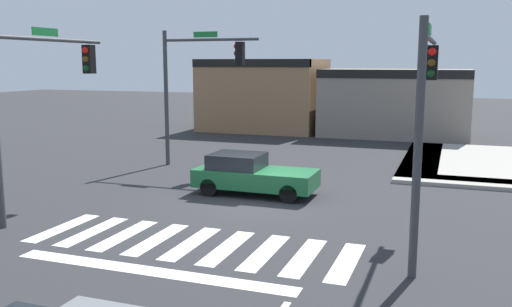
# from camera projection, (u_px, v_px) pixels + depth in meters

# --- Properties ---
(ground_plane) EXTENTS (120.00, 120.00, 0.00)m
(ground_plane) POSITION_uv_depth(u_px,v_px,m) (252.00, 202.00, 18.12)
(ground_plane) COLOR #2B2B2D
(crosswalk_near) EXTENTS (8.39, 2.70, 0.01)m
(crosswalk_near) POSITION_uv_depth(u_px,v_px,m) (191.00, 243.00, 13.94)
(crosswalk_near) COLOR silver
(crosswalk_near) RESTS_ON ground_plane
(curb_corner_northeast) EXTENTS (10.00, 10.60, 0.15)m
(curb_corner_northeast) POSITION_uv_depth(u_px,v_px,m) (510.00, 166.00, 24.01)
(curb_corner_northeast) COLOR #9E998E
(curb_corner_northeast) RESTS_ON ground_plane
(storefront_row) EXTENTS (17.03, 5.99, 4.75)m
(storefront_row) POSITION_uv_depth(u_px,v_px,m) (322.00, 98.00, 35.86)
(storefront_row) COLOR #93704C
(storefront_row) RESTS_ON ground_plane
(traffic_signal_southeast) EXTENTS (0.32, 5.78, 5.44)m
(traffic_signal_southeast) POSITION_uv_depth(u_px,v_px,m) (426.00, 91.00, 13.10)
(traffic_signal_southeast) COLOR #383A3D
(traffic_signal_southeast) RESTS_ON ground_plane
(traffic_signal_southwest) EXTENTS (0.32, 4.89, 5.64)m
(traffic_signal_southwest) POSITION_uv_depth(u_px,v_px,m) (41.00, 84.00, 16.37)
(traffic_signal_southwest) COLOR #383A3D
(traffic_signal_southwest) RESTS_ON ground_plane
(traffic_signal_northwest) EXTENTS (4.41, 0.32, 5.89)m
(traffic_signal_northwest) POSITION_uv_depth(u_px,v_px,m) (197.00, 74.00, 23.57)
(traffic_signal_northwest) COLOR #383A3D
(traffic_signal_northwest) RESTS_ON ground_plane
(car_green) EXTENTS (4.17, 1.77, 1.39)m
(car_green) POSITION_uv_depth(u_px,v_px,m) (252.00, 174.00, 19.10)
(car_green) COLOR #1E6638
(car_green) RESTS_ON ground_plane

